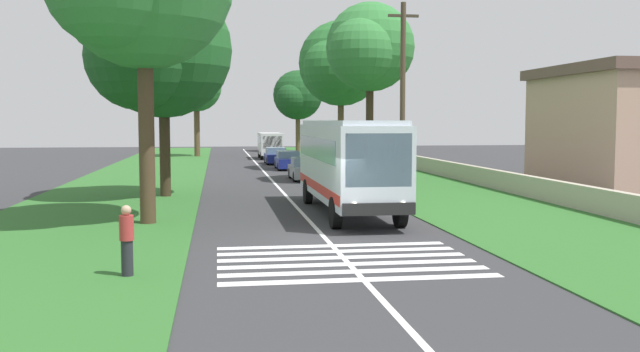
{
  "coord_description": "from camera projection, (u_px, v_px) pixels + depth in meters",
  "views": [
    {
      "loc": [
        -21.67,
        3.36,
        3.72
      ],
      "look_at": [
        4.79,
        -0.54,
        1.6
      ],
      "focal_mm": 39.19,
      "sensor_mm": 36.0,
      "label": 1
    }
  ],
  "objects": [
    {
      "name": "ground",
      "position": [
        325.0,
        238.0,
        22.15
      ],
      "size": [
        160.0,
        160.0,
        0.0
      ],
      "primitive_type": "plane",
      "color": "#333335"
    },
    {
      "name": "grass_verge_left",
      "position": [
        123.0,
        193.0,
        35.75
      ],
      "size": [
        120.0,
        8.0,
        0.04
      ],
      "primitive_type": "cube",
      "color": "#2D6628",
      "rests_on": "ground"
    },
    {
      "name": "grass_verge_right",
      "position": [
        431.0,
        189.0,
        38.13
      ],
      "size": [
        120.0,
        8.0,
        0.04
      ],
      "primitive_type": "cube",
      "color": "#2D6628",
      "rests_on": "ground"
    },
    {
      "name": "centre_line",
      "position": [
        282.0,
        191.0,
        36.94
      ],
      "size": [
        110.0,
        0.16,
        0.01
      ],
      "primitive_type": "cube",
      "color": "silver",
      "rests_on": "ground"
    },
    {
      "name": "coach_bus",
      "position": [
        347.0,
        160.0,
        27.98
      ],
      "size": [
        11.16,
        2.62,
        3.73
      ],
      "color": "silver",
      "rests_on": "ground"
    },
    {
      "name": "zebra_crossing",
      "position": [
        346.0,
        261.0,
        18.58
      ],
      "size": [
        4.95,
        6.8,
        0.01
      ],
      "color": "silver",
      "rests_on": "ground"
    },
    {
      "name": "trailing_car_0",
      "position": [
        305.0,
        169.0,
        43.94
      ],
      "size": [
        4.3,
        1.78,
        1.43
      ],
      "color": "gray",
      "rests_on": "ground"
    },
    {
      "name": "trailing_car_1",
      "position": [
        288.0,
        161.0,
        53.38
      ],
      "size": [
        4.3,
        1.78,
        1.43
      ],
      "color": "navy",
      "rests_on": "ground"
    },
    {
      "name": "trailing_car_2",
      "position": [
        276.0,
        156.0,
        60.21
      ],
      "size": [
        4.3,
        1.78,
        1.43
      ],
      "color": "navy",
      "rests_on": "ground"
    },
    {
      "name": "trailing_minibus_0",
      "position": [
        270.0,
        143.0,
        68.56
      ],
      "size": [
        6.0,
        2.14,
        2.53
      ],
      "color": "silver",
      "rests_on": "ground"
    },
    {
      "name": "roadside_tree_left_0",
      "position": [
        158.0,
        53.0,
        33.43
      ],
      "size": [
        8.02,
        6.75,
        10.41
      ],
      "color": "#3D2D1E",
      "rests_on": "grass_verge_left"
    },
    {
      "name": "roadside_tree_left_2",
      "position": [
        195.0,
        88.0,
        72.02
      ],
      "size": [
        6.44,
        5.27,
        9.82
      ],
      "color": "brown",
      "rests_on": "grass_verge_left"
    },
    {
      "name": "roadside_tree_right_0",
      "position": [
        367.0,
        50.0,
        42.15
      ],
      "size": [
        6.75,
        5.48,
        10.82
      ],
      "color": "#3D2D1E",
      "rests_on": "grass_verge_right"
    },
    {
      "name": "roadside_tree_right_1",
      "position": [
        339.0,
        66.0,
        52.99
      ],
      "size": [
        7.61,
        6.48,
        11.28
      ],
      "color": "brown",
      "rests_on": "grass_verge_right"
    },
    {
      "name": "roadside_tree_right_2",
      "position": [
        297.0,
        96.0,
        84.2
      ],
      "size": [
        7.1,
        5.96,
        9.76
      ],
      "color": "brown",
      "rests_on": "grass_verge_right"
    },
    {
      "name": "utility_pole",
      "position": [
        403.0,
        100.0,
        31.61
      ],
      "size": [
        0.24,
        1.4,
        8.99
      ],
      "color": "#473828",
      "rests_on": "grass_verge_right"
    },
    {
      "name": "roadside_wall",
      "position": [
        460.0,
        172.0,
        43.52
      ],
      "size": [
        70.0,
        0.4,
        1.02
      ],
      "primitive_type": "cube",
      "color": "#B2A893",
      "rests_on": "grass_verge_right"
    },
    {
      "name": "roadside_building",
      "position": [
        621.0,
        124.0,
        40.78
      ],
      "size": [
        11.09,
        7.58,
        6.94
      ],
      "color": "tan",
      "rests_on": "ground"
    },
    {
      "name": "pedestrian",
      "position": [
        127.0,
        240.0,
        16.55
      ],
      "size": [
        0.34,
        0.34,
        1.69
      ],
      "color": "#26262D",
      "rests_on": "grass_verge_left"
    }
  ]
}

